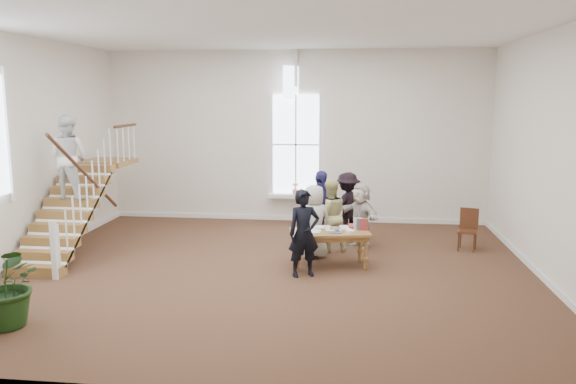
# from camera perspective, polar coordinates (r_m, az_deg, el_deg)

# --- Properties ---
(ground) EXTENTS (10.00, 10.00, 0.00)m
(ground) POSITION_cam_1_polar(r_m,az_deg,el_deg) (10.88, -1.62, -8.00)
(ground) COLOR #462A1B
(ground) RESTS_ON ground
(room_shell) EXTENTS (10.49, 10.00, 10.00)m
(room_shell) POSITION_cam_1_polar(r_m,az_deg,el_deg) (15.01, 0.77, -1.46)
(room_shell) COLOR silver
(room_shell) RESTS_ON ground
(staircase) EXTENTS (1.10, 4.10, 2.92)m
(staircase) POSITION_cam_1_polar(r_m,az_deg,el_deg) (12.57, -21.14, 1.33)
(staircase) COLOR brown
(staircase) RESTS_ON ground
(library_table) EXTENTS (1.63, 1.03, 0.78)m
(library_table) POSITION_cam_1_polar(r_m,az_deg,el_deg) (11.03, 4.30, -4.36)
(library_table) COLOR brown
(library_table) RESTS_ON ground
(police_officer) EXTENTS (0.70, 0.59, 1.63)m
(police_officer) POSITION_cam_1_polar(r_m,az_deg,el_deg) (10.37, 1.63, -4.21)
(police_officer) COLOR black
(police_officer) RESTS_ON ground
(elderly_woman) EXTENTS (0.89, 0.78, 1.52)m
(elderly_woman) POSITION_cam_1_polar(r_m,az_deg,el_deg) (11.58, 2.66, -3.00)
(elderly_woman) COLOR beige
(elderly_woman) RESTS_ON ground
(person_yellow) EXTENTS (0.93, 0.83, 1.57)m
(person_yellow) POSITION_cam_1_polar(r_m,az_deg,el_deg) (12.05, 4.25, -2.40)
(person_yellow) COLOR #C7C27C
(person_yellow) RESTS_ON ground
(woman_cluster_a) EXTENTS (0.74, 1.06, 1.67)m
(woman_cluster_a) POSITION_cam_1_polar(r_m,az_deg,el_deg) (12.64, 3.30, -1.58)
(woman_cluster_a) COLOR navy
(woman_cluster_a) RESTS_ON ground
(woman_cluster_b) EXTENTS (1.15, 1.13, 1.58)m
(woman_cluster_b) POSITION_cam_1_polar(r_m,az_deg,el_deg) (13.07, 6.04, -1.45)
(woman_cluster_b) COLOR black
(woman_cluster_b) RESTS_ON ground
(woman_cluster_c) EXTENTS (1.18, 1.29, 1.43)m
(woman_cluster_c) POSITION_cam_1_polar(r_m,az_deg,el_deg) (12.45, 7.38, -2.38)
(woman_cluster_c) COLOR beige
(woman_cluster_c) RESTS_ON ground
(floor_plant) EXTENTS (1.16, 1.01, 1.27)m
(floor_plant) POSITION_cam_1_polar(r_m,az_deg,el_deg) (9.11, -26.57, -8.41)
(floor_plant) COLOR black
(floor_plant) RESTS_ON ground
(side_chair) EXTENTS (0.50, 0.50, 0.91)m
(side_chair) POSITION_cam_1_polar(r_m,az_deg,el_deg) (12.83, 17.84, -3.42)
(side_chair) COLOR #3A1D10
(side_chair) RESTS_ON ground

